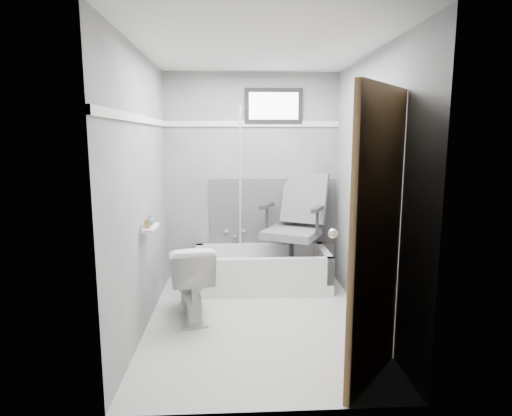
{
  "coord_description": "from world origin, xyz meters",
  "views": [
    {
      "loc": [
        -0.21,
        -3.69,
        1.67
      ],
      "look_at": [
        0.0,
        0.35,
        1.0
      ],
      "focal_mm": 30.0,
      "sensor_mm": 36.0,
      "label": 1
    }
  ],
  "objects": [
    {
      "name": "window",
      "position": [
        0.25,
        1.29,
        2.02
      ],
      "size": [
        0.66,
        0.04,
        0.4
      ],
      "primitive_type": null,
      "color": "black",
      "rests_on": "wall_back"
    },
    {
      "name": "toilet",
      "position": [
        -0.62,
        0.15,
        0.35
      ],
      "size": [
        0.53,
        0.78,
        0.7
      ],
      "primitive_type": "imported",
      "rotation": [
        0.0,
        0.0,
        3.34
      ],
      "color": "white",
      "rests_on": "floor"
    },
    {
      "name": "trim_back",
      "position": [
        0.0,
        1.29,
        1.82
      ],
      "size": [
        2.0,
        0.02,
        0.06
      ],
      "primitive_type": "cube",
      "color": "white",
      "rests_on": "wall_back"
    },
    {
      "name": "door",
      "position": [
        0.98,
        -1.28,
        1.0
      ],
      "size": [
        0.78,
        0.78,
        2.0
      ],
      "primitive_type": null,
      "color": "brown",
      "rests_on": "floor"
    },
    {
      "name": "office_chair",
      "position": [
        0.43,
        0.95,
        0.7
      ],
      "size": [
        0.9,
        0.9,
        1.16
      ],
      "primitive_type": null,
      "rotation": [
        0.0,
        0.0,
        -0.47
      ],
      "color": "#5D5E62",
      "rests_on": "bathtub"
    },
    {
      "name": "wall_front",
      "position": [
        0.0,
        -1.3,
        1.2
      ],
      "size": [
        2.0,
        0.02,
        2.4
      ],
      "primitive_type": "cube",
      "color": "slate",
      "rests_on": "floor"
    },
    {
      "name": "bathtub",
      "position": [
        0.09,
        0.93,
        0.21
      ],
      "size": [
        1.5,
        0.7,
        0.42
      ],
      "primitive_type": null,
      "color": "white",
      "rests_on": "floor"
    },
    {
      "name": "backerboard",
      "position": [
        0.25,
        1.29,
        0.8
      ],
      "size": [
        1.5,
        0.02,
        0.78
      ],
      "primitive_type": "cube",
      "color": "#4C4C4F",
      "rests_on": "wall_back"
    },
    {
      "name": "faucet",
      "position": [
        -0.2,
        1.27,
        0.55
      ],
      "size": [
        0.26,
        0.1,
        0.16
      ],
      "primitive_type": null,
      "color": "silver",
      "rests_on": "wall_back"
    },
    {
      "name": "soap_bottle_b",
      "position": [
        -0.94,
        0.03,
        0.96
      ],
      "size": [
        0.07,
        0.07,
        0.09
      ],
      "primitive_type": "imported",
      "rotation": [
        0.0,
        0.0,
        0.1
      ],
      "color": "slate",
      "rests_on": "shelf"
    },
    {
      "name": "shelf",
      "position": [
        -0.93,
        -0.03,
        0.9
      ],
      "size": [
        0.1,
        0.32,
        0.02
      ],
      "primitive_type": "cube",
      "color": "white",
      "rests_on": "wall_left"
    },
    {
      "name": "pole",
      "position": [
        -0.14,
        1.06,
        1.05
      ],
      "size": [
        0.02,
        0.59,
        1.87
      ],
      "primitive_type": "cylinder",
      "rotation": [
        0.3,
        0.0,
        0.0
      ],
      "color": "silver",
      "rests_on": "bathtub"
    },
    {
      "name": "wall_right",
      "position": [
        1.0,
        0.0,
        1.2
      ],
      "size": [
        0.02,
        2.6,
        2.4
      ],
      "primitive_type": "cube",
      "color": "slate",
      "rests_on": "floor"
    },
    {
      "name": "wall_back",
      "position": [
        0.0,
        1.3,
        1.2
      ],
      "size": [
        2.0,
        0.02,
        2.4
      ],
      "primitive_type": "cube",
      "color": "slate",
      "rests_on": "floor"
    },
    {
      "name": "trim_left",
      "position": [
        -0.99,
        0.0,
        1.82
      ],
      "size": [
        0.02,
        2.6,
        0.06
      ],
      "primitive_type": "cube",
      "color": "white",
      "rests_on": "wall_left"
    },
    {
      "name": "wall_left",
      "position": [
        -1.0,
        0.0,
        1.2
      ],
      "size": [
        0.02,
        2.6,
        2.4
      ],
      "primitive_type": "cube",
      "color": "slate",
      "rests_on": "floor"
    },
    {
      "name": "soap_bottle_a",
      "position": [
        -0.94,
        -0.11,
        0.97
      ],
      "size": [
        0.05,
        0.05,
        0.11
      ],
      "primitive_type": "imported",
      "rotation": [
        0.0,
        0.0,
        0.11
      ],
      "color": "olive",
      "rests_on": "shelf"
    },
    {
      "name": "floor",
      "position": [
        0.0,
        0.0,
        0.0
      ],
      "size": [
        2.6,
        2.6,
        0.0
      ],
      "primitive_type": "plane",
      "color": "silver",
      "rests_on": "ground"
    },
    {
      "name": "ceiling",
      "position": [
        0.0,
        0.0,
        2.4
      ],
      "size": [
        2.6,
        2.6,
        0.0
      ],
      "primitive_type": "plane",
      "rotation": [
        3.14,
        0.0,
        0.0
      ],
      "color": "silver",
      "rests_on": "floor"
    }
  ]
}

